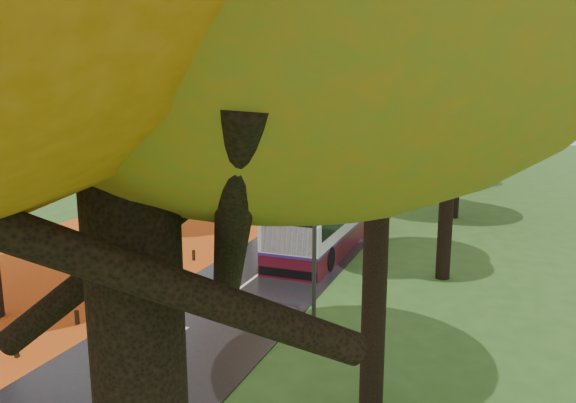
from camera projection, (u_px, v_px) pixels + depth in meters
The scene contains 14 objects.
road at pixel (336, 217), 35.36m from camera, with size 6.50×90.00×0.04m, color black.
centre_line at pixel (336, 216), 35.36m from camera, with size 0.12×90.00×0.01m, color silver.
leaf_verge at pixel (210, 206), 38.54m from camera, with size 12.00×90.00×0.02m, color maroon.
leaf_drift at pixel (291, 212), 36.44m from camera, with size 0.90×90.00×0.01m, color #CA6714.
trees_left at pixel (245, 65), 37.89m from camera, with size 9.20×74.00×13.88m.
trees_right at pixel (467, 58), 32.64m from camera, with size 9.30×74.20×13.96m.
bollard_row at pixel (49, 333), 18.07m from camera, with size 0.11×23.51×0.52m.
streetlamp_near at pixel (307, 195), 17.49m from camera, with size 2.45×0.18×8.00m.
streetlamp_mid at pixel (415, 138), 37.60m from camera, with size 2.45×0.18×8.00m.
streetlamp_far at pixel (448, 120), 57.71m from camera, with size 2.45×0.18×8.00m.
bus at pixel (329, 214), 28.70m from camera, with size 2.78×11.88×3.12m.
car_white at pixel (348, 178), 46.46m from camera, with size 1.48×3.69×1.26m, color silver.
car_silver at pixel (358, 172), 49.51m from camera, with size 1.40×4.01×1.32m, color #A7AAAF.
car_dark at pixel (383, 158), 58.99m from camera, with size 1.83×4.49×1.30m, color black.
Camera 1 is at (9.58, -8.24, 8.01)m, focal length 35.00 mm.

